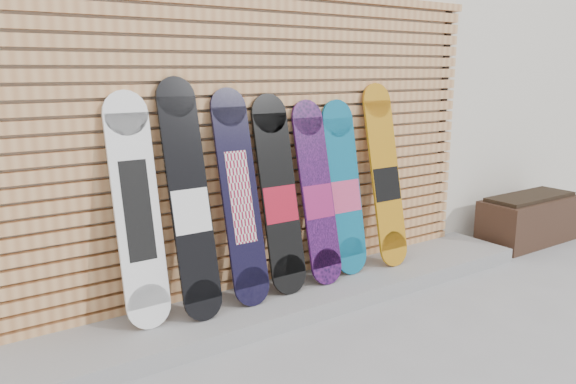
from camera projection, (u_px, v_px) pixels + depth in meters
name	position (u px, v px, depth m)	size (l,w,h in m)	color
ground	(359.00, 337.00, 3.69)	(80.00, 80.00, 0.00)	gray
building	(192.00, 62.00, 6.40)	(12.00, 5.00, 3.60)	silver
concrete_step	(282.00, 300.00, 4.14)	(4.60, 0.70, 0.12)	gray
slat_wall	(260.00, 141.00, 4.13)	(4.26, 0.08, 2.29)	tan
planter_box	(528.00, 219.00, 5.66)	(1.10, 0.46, 0.50)	#311F16
snowboard_0	(137.00, 211.00, 3.50)	(0.29, 0.30, 1.48)	white
snowboard_1	(190.00, 201.00, 3.64)	(0.27, 0.39, 1.57)	black
snowboard_2	(240.00, 197.00, 3.87)	(0.27, 0.37, 1.49)	black
snowboard_3	(279.00, 196.00, 4.07)	(0.29, 0.34, 1.44)	black
snowboard_4	(317.00, 194.00, 4.26)	(0.28, 0.35, 1.38)	black
snowboard_5	(345.00, 189.00, 4.45)	(0.30, 0.29, 1.38)	#0D5E80
snowboard_6	(385.00, 176.00, 4.64)	(0.29, 0.35, 1.50)	#B87813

